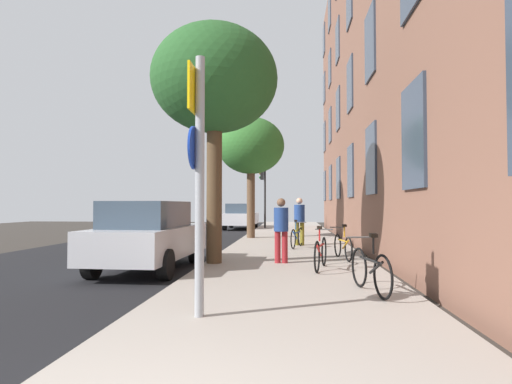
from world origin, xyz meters
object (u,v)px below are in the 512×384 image
Objects in this scene: bicycle_0 at (370,269)px; car_1 at (241,216)px; bicycle_1 at (321,252)px; sign_post at (198,165)px; car_0 at (149,235)px; tree_near at (215,81)px; bicycle_2 at (343,246)px; tree_far at (251,147)px; pedestrian_0 at (281,226)px; pedestrian_1 at (299,218)px; bicycle_3 at (297,237)px; traffic_light at (263,186)px.

car_1 is (-4.47, 19.64, 0.34)m from bicycle_0.
bicycle_0 is 2.56m from bicycle_1.
sign_post is 0.82× the size of car_0.
tree_near is 5.36m from bicycle_2.
sign_post is 5.00m from car_0.
tree_far is 3.21× the size of bicycle_0.
pedestrian_0 reaches higher than bicycle_2.
bicycle_1 is (-0.63, 2.48, -0.00)m from bicycle_0.
tree_near is at bearing -114.72° from pedestrian_1.
bicycle_2 is at bearing -74.37° from pedestrian_1.
bicycle_0 reaches higher than bicycle_1.
bicycle_1 is at bearing -46.18° from pedestrian_0.
sign_post is at bearing -98.74° from pedestrian_1.
sign_post is 21.41m from car_1.
car_0 reaches higher than bicycle_3.
tree_near is at bearing -90.99° from tree_far.
bicycle_0 is at bearing -75.76° from bicycle_1.
bicycle_3 is (-1.16, 3.03, 0.00)m from bicycle_2.
pedestrian_1 is (0.54, 4.62, 0.05)m from pedestrian_0.
bicycle_0 is 3.78m from pedestrian_0.
car_1 is at bearing 89.50° from car_0.
sign_post reaches higher than bicycle_0.
sign_post is 4.78m from bicycle_1.
pedestrian_1 is at bearing 81.26° from sign_post.
traffic_light reaches higher than car_1.
sign_post is 9.15m from bicycle_3.
tree_near is 3.51× the size of bicycle_3.
traffic_light is at bearing -21.76° from car_1.
bicycle_0 is 0.95× the size of bicycle_1.
tree_near is 16.84m from car_1.
bicycle_3 is 1.00× the size of pedestrian_1.
bicycle_1 is 4.81m from bicycle_3.
bicycle_3 is at bearing 111.05° from bicycle_2.
sign_post is 1.99× the size of bicycle_3.
car_1 is (-1.30, 16.36, -3.79)m from tree_near.
bicycle_1 is at bearing -77.38° from car_1.
bicycle_0 is 0.36× the size of car_1.
bicycle_3 is 0.98m from pedestrian_1.
bicycle_0 is 1.03× the size of pedestrian_0.
tree_far is 3.05× the size of bicycle_1.
bicycle_0 is 8.12m from pedestrian_1.
traffic_light is 2.29× the size of pedestrian_1.
pedestrian_0 reaches higher than bicycle_1.
pedestrian_0 is (-1.53, 3.41, 0.53)m from bicycle_0.
car_1 is at bearing 106.44° from bicycle_2.
pedestrian_1 is (-1.06, 3.80, 0.60)m from bicycle_2.
car_0 is at bearing -124.28° from pedestrian_1.
bicycle_1 reaches higher than bicycle_2.
pedestrian_1 is at bearing 93.71° from bicycle_1.
tree_far is 8.52m from bicycle_2.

